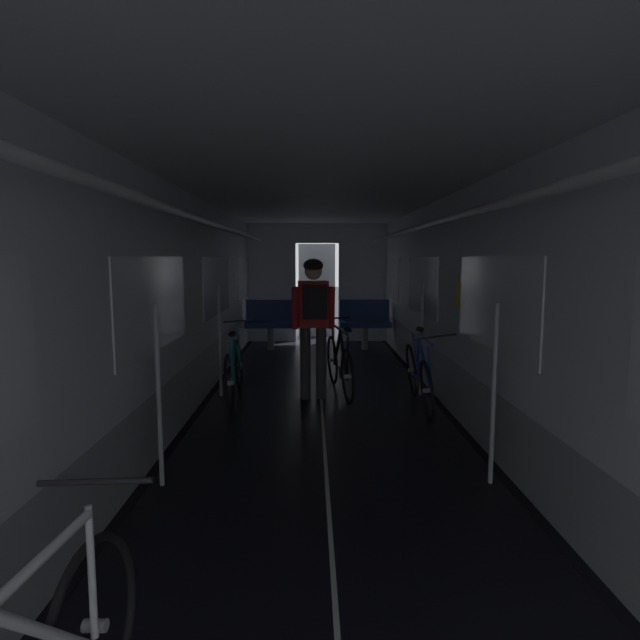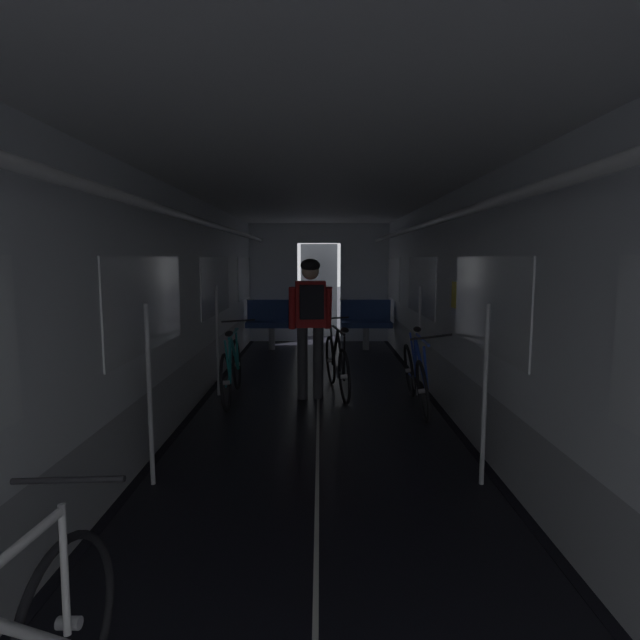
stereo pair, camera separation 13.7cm
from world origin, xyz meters
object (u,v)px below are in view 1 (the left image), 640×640
at_px(bench_seat_far_right, 365,320).
at_px(person_cyclist_aisle, 314,313).
at_px(bicycle_black_in_aisle, 340,364).
at_px(bicycle_teal, 234,369).
at_px(bicycle_blue, 419,375).
at_px(bench_seat_far_left, 271,320).

height_order(bench_seat_far_right, person_cyclist_aisle, person_cyclist_aisle).
relative_size(person_cyclist_aisle, bicycle_black_in_aisle, 1.03).
bearing_deg(bicycle_teal, bicycle_black_in_aisle, 12.74).
distance_m(bicycle_blue, bicycle_teal, 2.23).
bearing_deg(bench_seat_far_right, bicycle_black_in_aisle, -101.28).
distance_m(bicycle_teal, person_cyclist_aisle, 1.19).
relative_size(bench_seat_far_right, bicycle_black_in_aisle, 0.58).
bearing_deg(person_cyclist_aisle, bicycle_blue, -16.80).
xyz_separation_m(bench_seat_far_right, bicycle_teal, (-1.96, -3.58, -0.18)).
relative_size(bicycle_blue, bicycle_black_in_aisle, 1.01).
xyz_separation_m(person_cyclist_aisle, bicycle_black_in_aisle, (0.34, 0.27, -0.69)).
distance_m(bench_seat_far_left, bicycle_black_in_aisle, 3.48).
relative_size(bench_seat_far_left, bench_seat_far_right, 1.00).
height_order(bench_seat_far_left, bicycle_teal, bench_seat_far_left).
height_order(bench_seat_far_left, bicycle_black_in_aisle, bench_seat_far_left).
distance_m(bench_seat_far_left, person_cyclist_aisle, 3.67).
xyz_separation_m(bench_seat_far_left, bench_seat_far_right, (1.80, 0.00, 0.00)).
bearing_deg(bench_seat_far_left, bench_seat_far_right, 0.00).
height_order(bench_seat_far_right, bicycle_black_in_aisle, bench_seat_far_right).
distance_m(bench_seat_far_left, bicycle_teal, 3.58).
distance_m(bench_seat_far_left, bicycle_blue, 4.42).
distance_m(bench_seat_far_left, bench_seat_far_right, 1.80).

